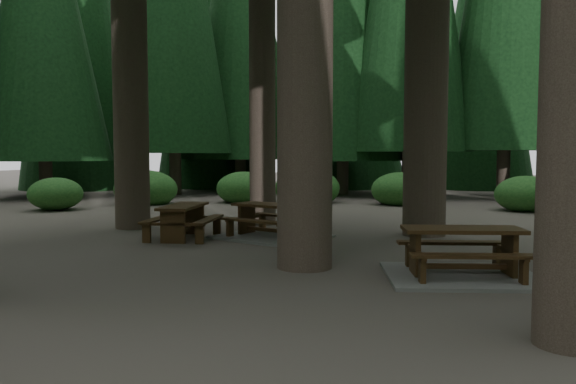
# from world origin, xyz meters

# --- Properties ---
(ground) EXTENTS (80.00, 80.00, 0.00)m
(ground) POSITION_xyz_m (0.00, 0.00, 0.00)
(ground) COLOR #544D44
(ground) RESTS_ON ground
(picnic_table_a) EXTENTS (2.44, 2.17, 0.71)m
(picnic_table_a) POSITION_xyz_m (3.10, 0.12, 0.23)
(picnic_table_a) COLOR gray
(picnic_table_a) RESTS_ON ground
(picnic_table_b) EXTENTS (1.50, 1.76, 0.69)m
(picnic_table_b) POSITION_xyz_m (-2.31, 2.33, 0.46)
(picnic_table_b) COLOR #372110
(picnic_table_b) RESTS_ON ground
(picnic_table_c) EXTENTS (2.52, 2.30, 0.70)m
(picnic_table_c) POSITION_xyz_m (-0.60, 2.89, 0.23)
(picnic_table_c) COLOR gray
(picnic_table_c) RESTS_ON ground
(shrub_ring) EXTENTS (23.86, 24.64, 1.49)m
(shrub_ring) POSITION_xyz_m (0.70, 0.75, 0.40)
(shrub_ring) COLOR #1F5B1F
(shrub_ring) RESTS_ON ground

